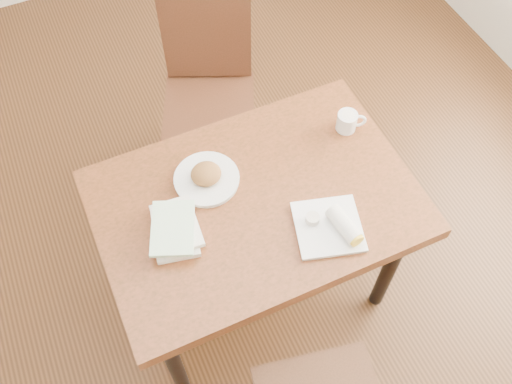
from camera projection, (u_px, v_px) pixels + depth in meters
name	position (u px, v px, depth m)	size (l,w,h in m)	color
ground	(256.00, 284.00, 2.70)	(4.00, 5.00, 0.01)	#472814
table	(256.00, 212.00, 2.14)	(1.16, 0.80, 0.75)	brown
chair_far	(209.00, 83.00, 2.66)	(0.55, 0.55, 0.95)	#4A2315
plate_scone	(206.00, 177.00, 2.09)	(0.24, 0.24, 0.08)	white
coffee_mug	(348.00, 121.00, 2.21)	(0.11, 0.08, 0.08)	white
plate_burrito	(333.00, 226.00, 1.98)	(0.28, 0.28, 0.08)	white
book_stack	(175.00, 229.00, 1.97)	(0.22, 0.25, 0.06)	white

